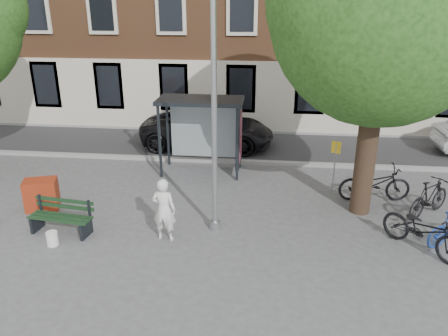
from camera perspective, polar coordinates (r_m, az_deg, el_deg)
ground at (r=11.75m, az=-1.17°, el=-7.98°), size 90.00×90.00×0.00m
road at (r=18.13m, az=1.68°, el=2.92°), size 40.00×4.00×0.01m
curb_near at (r=16.24m, az=1.10°, el=0.87°), size 40.00×0.25×0.12m
curb_far at (r=20.02m, az=2.16°, el=4.88°), size 40.00×0.25×0.12m
lamppost at (r=10.66m, az=-1.28°, el=5.17°), size 0.28×0.35×6.11m
tree_right at (r=11.82m, az=20.49°, el=19.45°), size 5.76×5.60×8.20m
bus_shelter at (r=14.89m, az=-1.51°, el=6.46°), size 2.85×1.45×2.62m
painter at (r=11.02m, az=-7.85°, el=-5.42°), size 0.64×0.45×1.66m
bench at (r=12.19m, az=-20.45°, el=-6.19°), size 1.73×0.76×0.86m
bike_a at (r=13.85m, az=19.07°, el=-1.89°), size 2.19×0.94×1.12m
bike_c at (r=11.58m, az=24.60°, el=-7.40°), size 2.01×2.10×1.13m
bike_d at (r=13.50m, az=25.24°, el=-3.51°), size 1.69×1.57×1.08m
car_dark at (r=17.87m, az=-2.14°, el=5.11°), size 5.34×2.47×1.48m
red_stand at (r=13.68m, az=-22.74°, el=-3.21°), size 1.04×0.84×0.90m
bucket_a at (r=11.77m, az=-21.52°, el=-8.58°), size 0.37×0.37×0.36m
bucket_c at (r=15.04m, az=-22.02°, el=-2.02°), size 0.36×0.36×0.36m
notice_sign at (r=13.86m, az=14.32°, el=1.38°), size 0.28×0.14×1.67m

